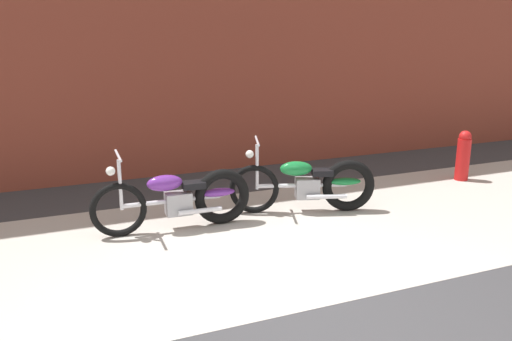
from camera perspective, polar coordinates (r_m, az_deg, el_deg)
name	(u,v)px	position (r m, az deg, el deg)	size (l,w,h in m)	color
ground_plane	(305,311)	(4.86, 5.30, -15.03)	(80.00, 80.00, 0.00)	#38383A
sidewalk_slab	(237,241)	(6.30, -2.13, -7.66)	(36.00, 3.50, 0.01)	#B2ADA3
motorcycle_purple	(184,198)	(6.62, -7.81, -3.01)	(2.01, 0.58, 1.03)	black
motorcycle_green	(313,184)	(7.20, 6.23, -1.46)	(1.93, 0.86, 1.03)	black
fire_hydrant	(463,155)	(9.35, 21.64, 1.55)	(0.22, 0.22, 0.84)	red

